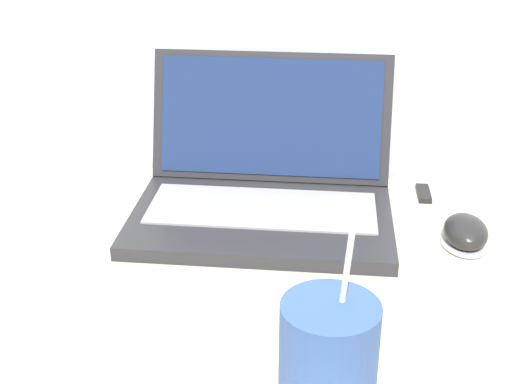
{
  "coord_description": "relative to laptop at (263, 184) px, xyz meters",
  "views": [
    {
      "loc": [
        0.0,
        -0.43,
        1.2
      ],
      "look_at": [
        -0.09,
        0.43,
        0.79
      ],
      "focal_mm": 50.0,
      "sensor_mm": 36.0,
      "label": 1
    }
  ],
  "objects": [
    {
      "name": "usb_stick",
      "position": [
        0.25,
        0.08,
        -0.04
      ],
      "size": [
        0.02,
        0.06,
        0.01
      ],
      "color": "black",
      "rests_on": "desk"
    },
    {
      "name": "laptop",
      "position": [
        0.0,
        0.0,
        0.0
      ],
      "size": [
        0.37,
        0.31,
        0.21
      ],
      "color": "#232326",
      "rests_on": "desk"
    },
    {
      "name": "drink_cup",
      "position": [
        0.1,
        -0.38,
        0.0
      ],
      "size": [
        0.1,
        0.1,
        0.21
      ],
      "color": "#33518C",
      "rests_on": "desk"
    },
    {
      "name": "computer_mouse",
      "position": [
        0.28,
        -0.07,
        -0.03
      ],
      "size": [
        0.06,
        0.09,
        0.04
      ],
      "color": "#B2B2B7",
      "rests_on": "desk"
    }
  ]
}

